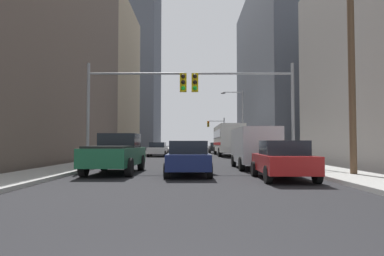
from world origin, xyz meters
name	(u,v)px	position (x,y,z in m)	size (l,w,h in m)	color
sidewalk_left	(149,152)	(-6.55, 50.00, 0.07)	(2.65, 160.00, 0.15)	#9E9E99
sidewalk_right	(236,152)	(6.55, 50.00, 0.07)	(2.65, 160.00, 0.15)	#9E9E99
city_bus	(228,139)	(4.16, 37.15, 1.93)	(2.67, 11.51, 3.40)	silver
pickup_truck_green	(117,153)	(-3.53, 14.12, 0.93)	(2.20, 5.44, 1.90)	#195938
cargo_van_silver	(255,146)	(3.58, 17.02, 1.29)	(2.16, 5.22, 2.26)	#B7BABF
sedan_red	(283,160)	(3.62, 11.11, 0.77)	(1.95, 4.25, 1.52)	maroon
sedan_navy	(189,158)	(-0.07, 12.82, 0.77)	(1.95, 4.21, 1.52)	#141E4C
sedan_grey	(192,153)	(0.02, 21.85, 0.77)	(1.95, 4.20, 1.52)	slate
sedan_white	(159,149)	(-3.58, 34.81, 0.77)	(1.95, 4.25, 1.52)	white
sedan_black	(216,148)	(3.48, 47.52, 0.77)	(1.95, 4.23, 1.52)	black
traffic_signal_near_left	(133,96)	(-3.33, 17.22, 4.13)	(5.70, 0.44, 6.00)	gray
traffic_signal_near_right	(248,96)	(3.25, 17.22, 4.14)	(5.86, 0.44, 6.00)	gray
traffic_signal_far_right	(218,129)	(4.53, 59.52, 4.01)	(3.12, 0.44, 6.00)	gray
utility_pole_right	(352,59)	(6.82, 12.07, 4.97)	(2.20, 0.28, 9.40)	brown
street_lamp_right	(240,116)	(5.50, 37.32, 4.56)	(2.62, 0.32, 7.50)	gray
building_left_mid_office	(56,79)	(-20.71, 49.68, 11.22)	(22.93, 19.16, 22.45)	tan
building_left_far_tower	(130,44)	(-16.85, 89.81, 28.18)	(15.53, 19.92, 56.37)	#4C515B
building_right_mid_block	(304,70)	(16.16, 47.26, 11.93)	(15.35, 29.30, 23.86)	#4C515B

